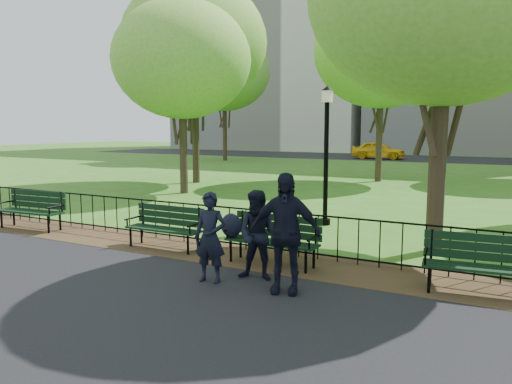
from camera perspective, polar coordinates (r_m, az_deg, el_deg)
The scene contains 19 objects.
ground at distance 8.38m, azimuth -1.92°, elevation -10.44°, with size 120.00×120.00×0.00m, color #3D691B.
asphalt_path at distance 5.91m, azimuth -19.72°, elevation -18.79°, with size 60.00×9.20×0.01m, color black.
dirt_strip at distance 9.64m, azimuth 2.61°, elevation -7.94°, with size 60.00×1.60×0.01m, color #3D2519.
far_street at distance 42.15m, azimuth 22.80°, elevation 3.41°, with size 70.00×9.00×0.01m, color black.
iron_fence at distance 9.97m, azimuth 3.87°, elevation -4.56°, with size 24.06×0.06×1.00m.
apartment_west at distance 61.63m, azimuth 3.01°, elevation 17.22°, with size 22.00×15.00×26.00m, color silver.
park_bench_main at distance 9.44m, azimuth -0.22°, elevation -4.38°, with size 1.94×0.60×1.02m.
park_bench_left_a at distance 10.75m, azimuth -10.22°, elevation -3.43°, with size 1.74×0.55×0.98m.
park_bench_left_b at distance 13.78m, azimuth -24.11°, elevation -1.42°, with size 1.89×0.71×1.05m.
park_bench_right_a at distance 8.46m, azimuth 24.62°, elevation -6.89°, with size 1.83×0.75×1.01m.
lamppost at distance 13.11m, azimuth 8.03°, elevation 4.75°, with size 0.32×0.32×3.61m.
tree_near_w at distance 19.67m, azimuth -8.48°, elevation 14.71°, with size 5.25×5.25×7.32m.
tree_mid_w at distance 23.49m, azimuth -7.08°, elevation 16.63°, with size 6.54×6.54×9.12m.
tree_far_c at distance 24.44m, azimuth 14.20°, elevation 15.46°, with size 6.26×6.26×8.72m.
tree_far_w at distance 38.44m, azimuth -3.64°, elevation 13.53°, with size 6.85×6.85×9.55m.
person_left at distance 8.29m, azimuth -5.26°, elevation -5.18°, with size 0.55×0.36×1.51m, color black.
person_mid at distance 8.38m, azimuth 0.32°, elevation -4.97°, with size 0.74×0.39×1.52m, color black.
person_right at distance 7.72m, azimuth 3.28°, elevation -4.68°, with size 1.10×0.45×1.88m, color black.
taxi at distance 40.95m, azimuth 13.82°, elevation 4.67°, with size 1.66×4.14×1.41m, color yellow.
Camera 1 is at (4.02, -6.88, 2.58)m, focal length 35.00 mm.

